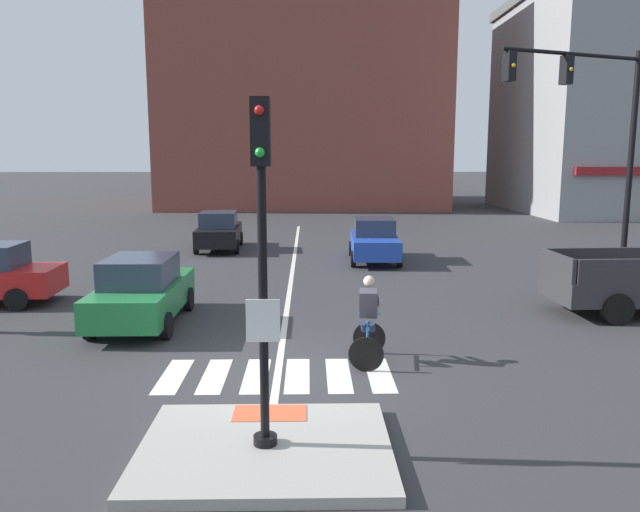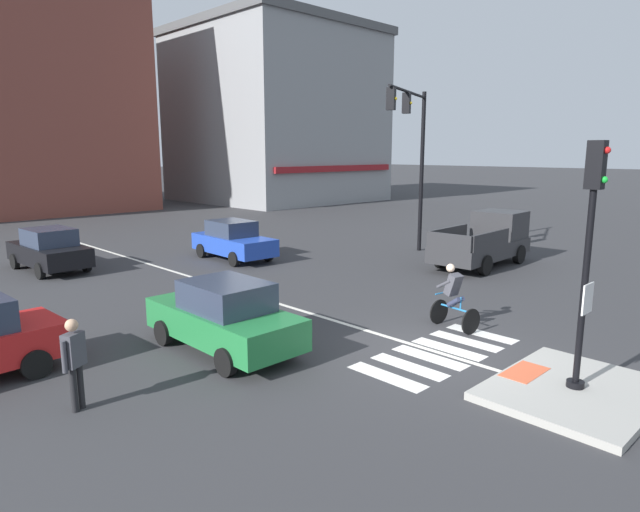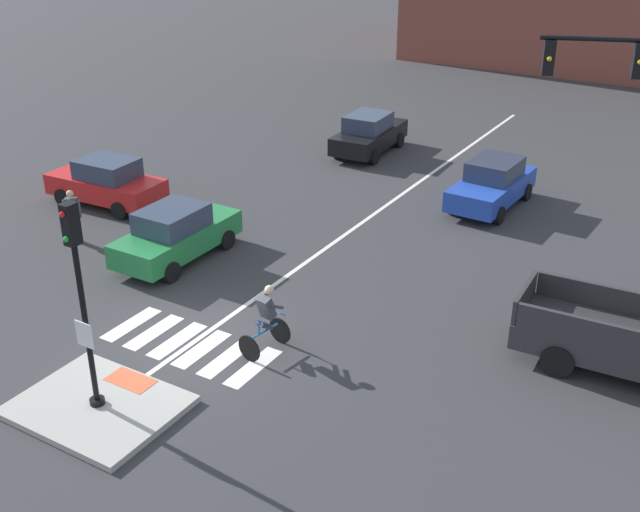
# 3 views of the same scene
# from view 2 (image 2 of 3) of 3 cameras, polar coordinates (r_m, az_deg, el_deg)

# --- Properties ---
(ground_plane) EXTENTS (300.00, 300.00, 0.00)m
(ground_plane) POSITION_cam_2_polar(r_m,az_deg,el_deg) (12.83, 12.08, -9.83)
(ground_plane) COLOR #333335
(traffic_island) EXTENTS (3.37, 2.66, 0.15)m
(traffic_island) POSITION_cam_2_polar(r_m,az_deg,el_deg) (11.54, 25.17, -12.67)
(traffic_island) COLOR #A3A099
(traffic_island) RESTS_ON ground
(tactile_pad_front) EXTENTS (1.10, 0.60, 0.01)m
(tactile_pad_front) POSITION_cam_2_polar(r_m,az_deg,el_deg) (11.84, 20.68, -11.30)
(tactile_pad_front) COLOR #DB5B38
(tactile_pad_front) RESTS_ON traffic_island
(signal_pole) EXTENTS (0.44, 0.38, 4.53)m
(signal_pole) POSITION_cam_2_polar(r_m,az_deg,el_deg) (10.78, 26.40, 1.19)
(signal_pole) COLOR black
(signal_pole) RESTS_ON traffic_island
(crosswalk_stripe_a) EXTENTS (0.44, 1.80, 0.01)m
(crosswalk_stripe_a) POSITION_cam_2_polar(r_m,az_deg,el_deg) (11.35, 7.02, -12.44)
(crosswalk_stripe_a) COLOR silver
(crosswalk_stripe_a) RESTS_ON ground
(crosswalk_stripe_b) EXTENTS (0.44, 1.80, 0.01)m
(crosswalk_stripe_b) POSITION_cam_2_polar(r_m,az_deg,el_deg) (11.91, 9.34, -11.37)
(crosswalk_stripe_b) COLOR silver
(crosswalk_stripe_b) RESTS_ON ground
(crosswalk_stripe_c) EXTENTS (0.44, 1.80, 0.01)m
(crosswalk_stripe_c) POSITION_cam_2_polar(r_m,az_deg,el_deg) (12.49, 11.44, -10.37)
(crosswalk_stripe_c) COLOR silver
(crosswalk_stripe_c) RESTS_ON ground
(crosswalk_stripe_d) EXTENTS (0.44, 1.80, 0.01)m
(crosswalk_stripe_d) POSITION_cam_2_polar(r_m,az_deg,el_deg) (13.08, 13.33, -9.45)
(crosswalk_stripe_d) COLOR silver
(crosswalk_stripe_d) RESTS_ON ground
(crosswalk_stripe_e) EXTENTS (0.44, 1.80, 0.01)m
(crosswalk_stripe_e) POSITION_cam_2_polar(r_m,az_deg,el_deg) (13.69, 15.06, -8.60)
(crosswalk_stripe_e) COLOR silver
(crosswalk_stripe_e) RESTS_ON ground
(crosswalk_stripe_f) EXTENTS (0.44, 1.80, 0.01)m
(crosswalk_stripe_f) POSITION_cam_2_polar(r_m,az_deg,el_deg) (14.32, 16.62, -7.82)
(crosswalk_stripe_f) COLOR silver
(crosswalk_stripe_f) RESTS_ON ground
(lane_centre_line) EXTENTS (0.14, 28.00, 0.01)m
(lane_centre_line) POSITION_cam_2_polar(r_m,az_deg,el_deg) (19.89, -12.57, -2.40)
(lane_centre_line) COLOR silver
(lane_centre_line) RESTS_ON ground
(traffic_light_mast) EXTENTS (4.77, 1.98, 7.08)m
(traffic_light_mast) POSITION_cam_2_polar(r_m,az_deg,el_deg) (23.71, 9.81, 11.70)
(traffic_light_mast) COLOR black
(traffic_light_mast) RESTS_ON ground
(building_corner_left) EXTENTS (15.59, 16.22, 15.56)m
(building_corner_left) POSITION_cam_2_polar(r_m,az_deg,el_deg) (52.48, -4.69, 14.46)
(building_corner_left) COLOR gray
(building_corner_left) RESTS_ON ground
(car_blue_eastbound_far) EXTENTS (1.97, 4.17, 1.64)m
(car_blue_eastbound_far) POSITION_cam_2_polar(r_m,az_deg,el_deg) (23.22, -9.10, 1.64)
(car_blue_eastbound_far) COLOR #2347B7
(car_blue_eastbound_far) RESTS_ON ground
(car_green_westbound_near) EXTENTS (1.85, 4.10, 1.64)m
(car_green_westbound_near) POSITION_cam_2_polar(r_m,az_deg,el_deg) (12.59, -10.03, -6.25)
(car_green_westbound_near) COLOR #237A3D
(car_green_westbound_near) RESTS_ON ground
(car_black_westbound_distant) EXTENTS (2.00, 4.18, 1.64)m
(car_black_westbound_distant) POSITION_cam_2_polar(r_m,az_deg,el_deg) (23.16, -26.56, 0.59)
(car_black_westbound_distant) COLOR black
(car_black_westbound_distant) RESTS_ON ground
(pickup_truck_charcoal_cross_right) EXTENTS (5.18, 2.23, 2.08)m
(pickup_truck_charcoal_cross_right) POSITION_cam_2_polar(r_m,az_deg,el_deg) (22.83, 17.08, 1.56)
(pickup_truck_charcoal_cross_right) COLOR #2D2D30
(pickup_truck_charcoal_cross_right) RESTS_ON ground
(cyclist) EXTENTS (0.82, 1.18, 1.68)m
(cyclist) POSITION_cam_2_polar(r_m,az_deg,el_deg) (14.32, 13.83, -4.06)
(cyclist) COLOR black
(cyclist) RESTS_ON ground
(pedestrian_at_curb_left) EXTENTS (0.50, 0.36, 1.67)m
(pedestrian_at_curb_left) POSITION_cam_2_polar(r_m,az_deg,el_deg) (10.48, -24.39, -9.65)
(pedestrian_at_curb_left) COLOR black
(pedestrian_at_curb_left) RESTS_ON ground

